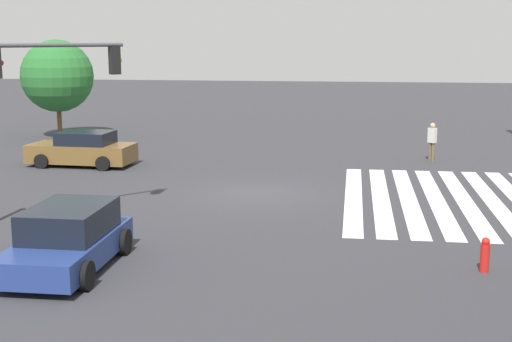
{
  "coord_description": "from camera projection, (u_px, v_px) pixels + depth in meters",
  "views": [
    {
      "loc": [
        -24.87,
        -3.42,
        5.58
      ],
      "look_at": [
        0.0,
        0.0,
        0.84
      ],
      "focal_mm": 50.0,
      "sensor_mm": 36.0,
      "label": 1
    }
  ],
  "objects": [
    {
      "name": "tree_corner_a",
      "position": [
        57.0,
        76.0,
        39.34
      ],
      "size": [
        3.98,
        3.98,
        5.44
      ],
      "color": "brown",
      "rests_on": "ground_plane"
    },
    {
      "name": "crosswalk_markings",
      "position": [
        464.0,
        200.0,
        24.72
      ],
      "size": [
        10.73,
        8.2,
        0.01
      ],
      "rotation": [
        0.0,
        0.0,
        1.57
      ],
      "color": "silver",
      "rests_on": "ground_plane"
    },
    {
      "name": "fire_hydrant",
      "position": [
        485.0,
        255.0,
        17.09
      ],
      "size": [
        0.22,
        0.22,
        0.86
      ],
      "color": "red",
      "rests_on": "ground_plane"
    },
    {
      "name": "ground_plane",
      "position": [
        256.0,
        194.0,
        25.7
      ],
      "size": [
        132.67,
        132.67,
        0.0
      ],
      "primitive_type": "plane",
      "color": "#333338"
    },
    {
      "name": "pedestrian",
      "position": [
        432.0,
        140.0,
        32.3
      ],
      "size": [
        0.4,
        0.42,
        1.75
      ],
      "rotation": [
        0.0,
        0.0,
        2.42
      ],
      "color": "brown",
      "rests_on": "ground_plane"
    },
    {
      "name": "car_0",
      "position": [
        83.0,
        150.0,
        31.22
      ],
      "size": [
        2.38,
        4.63,
        1.51
      ],
      "rotation": [
        0.0,
        0.0,
        1.52
      ],
      "color": "brown",
      "rests_on": "ground_plane"
    },
    {
      "name": "car_1",
      "position": [
        68.0,
        239.0,
        17.33
      ],
      "size": [
        4.35,
        2.21,
        1.53
      ],
      "rotation": [
        0.0,
        0.0,
        3.14
      ],
      "color": "navy",
      "rests_on": "ground_plane"
    },
    {
      "name": "traffic_signal_mast",
      "position": [
        1.0,
        94.0,
        19.69
      ],
      "size": [
        4.03,
        4.03,
        5.59
      ],
      "rotation": [
        0.0,
        0.0,
        -0.79
      ],
      "color": "#47474C",
      "rests_on": "ground_plane"
    }
  ]
}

